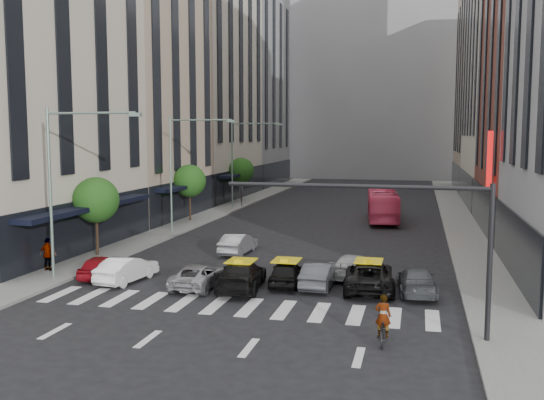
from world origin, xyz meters
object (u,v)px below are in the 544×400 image
Objects in this scene: taxi_center at (287,273)px; bus at (383,205)px; streetlamp_mid at (182,158)px; car_white_front at (127,269)px; streetlamp_far at (241,152)px; streetlamp_near at (66,170)px; pedestrian_far at (48,254)px; motorcycle at (383,331)px; taxi_left at (241,275)px; car_red at (101,266)px.

bus reaches higher than taxi_center.
car_white_front is at bearing -78.83° from streetlamp_mid.
streetlamp_far is 0.85× the size of bus.
streetlamp_near is 5.47m from pedestrian_far.
streetlamp_far is at bearing -25.02° from bus.
streetlamp_near is 32.00m from streetlamp_far.
streetlamp_near is 18.57m from motorcycle.
car_white_front is 2.22× the size of pedestrian_far.
taxi_center is 9.33m from motorcycle.
taxi_left is (6.35, -0.13, 0.05)m from car_white_front.
streetlamp_near is 4.87× the size of pedestrian_far.
car_red is 0.89× the size of car_white_front.
car_red is 0.73× the size of taxi_left.
car_white_front is at bearing -25.15° from motorcycle.
taxi_center is at bearing -152.92° from taxi_left.
streetlamp_mid is at bearing -71.03° from car_white_front.
taxi_left is (9.40, -31.55, -5.18)m from streetlamp_far.
taxi_left reaches higher than car_red.
bus is 30.54m from pedestrian_far.
bus is at bearing -19.49° from streetlamp_far.
taxi_center is at bearing -173.28° from pedestrian_far.
car_white_front is 15.16m from motorcycle.
streetlamp_near is 2.20× the size of car_white_front.
car_red is (1.24, -30.92, -5.28)m from streetlamp_far.
bus is (14.83, 10.75, -4.44)m from streetlamp_mid.
car_red is at bearing 56.57° from bus.
streetlamp_far is at bearing 90.00° from streetlamp_near.
streetlamp_mid reaches higher than taxi_left.
taxi_left is at bearing -73.41° from streetlamp_far.
taxi_center is 2.06× the size of pedestrian_far.
taxi_left is (9.40, -15.55, -5.18)m from streetlamp_mid.
streetlamp_mid is 0.85× the size of bus.
streetlamp_mid reaches higher than pedestrian_far.
car_red is 0.35× the size of bus.
bus reaches higher than motorcycle.
streetlamp_near and streetlamp_far have the same top height.
streetlamp_near is 2.36× the size of taxi_center.
bus reaches higher than car_white_front.
bus is (13.59, 25.67, 0.85)m from car_red.
streetlamp_near is at bearing 18.75° from car_white_front.
streetlamp_far is 2.48× the size of car_red.
motorcycle is at bearing 164.06° from pedestrian_far.
motorcycle is at bearing -66.11° from streetlamp_far.
car_white_front is at bearing 4.01° from taxi_center.
taxi_left is 26.86m from bus.
car_white_front is 6.35m from taxi_left.
taxi_center is 0.36× the size of bus.
streetlamp_mid is 18.85m from bus.
car_white_front is (3.04, -31.41, -5.23)m from streetlamp_far.
pedestrian_far is at bearing -98.45° from streetlamp_mid.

